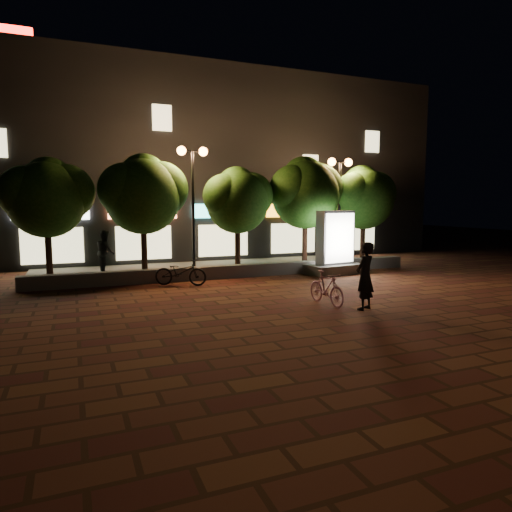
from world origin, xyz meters
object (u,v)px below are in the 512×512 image
street_lamp_right (340,184)px  rider (365,276)px  scooter_pink (326,288)px  pedestrian (106,252)px  tree_left (144,191)px  ad_kiosk (335,248)px  tree_mid (238,198)px  scooter_parked (181,272)px  tree_far_right (364,195)px  street_lamp_left (193,177)px  tree_right (306,190)px  tree_far_left (47,195)px

street_lamp_right → rider: street_lamp_right is taller
scooter_pink → pedestrian: pedestrian is taller
tree_left → pedestrian: size_ratio=2.70×
ad_kiosk → rider: bearing=-114.7°
tree_left → ad_kiosk: (7.56, -2.17, -2.37)m
tree_mid → scooter_parked: size_ratio=2.37×
tree_left → scooter_pink: bearing=-60.1°
tree_far_right → ad_kiosk: size_ratio=1.78×
tree_mid → ad_kiosk: 4.69m
tree_mid → rider: 8.48m
street_lamp_left → tree_mid: bearing=7.3°
scooter_parked → tree_right: bearing=-41.5°
tree_far_left → street_lamp_right: street_lamp_right is taller
tree_mid → scooter_parked: 4.81m
scooter_pink → street_lamp_left: bearing=102.8°
scooter_pink → scooter_parked: size_ratio=0.87×
tree_far_right → street_lamp_left: 8.58m
tree_far_left → tree_right: size_ratio=0.91×
tree_far_left → ad_kiosk: (11.06, -2.17, -2.21)m
street_lamp_right → rider: 9.36m
tree_far_right → scooter_pink: bearing=-131.4°
rider → pedestrian: bearing=-83.8°
tree_far_left → tree_mid: bearing=-0.0°
tree_far_left → street_lamp_left: (5.45, -0.26, 0.74)m
scooter_parked → pedestrian: bearing=61.3°
scooter_pink → ad_kiosk: bearing=51.0°
pedestrian → tree_left: bearing=-133.5°
tree_far_left → scooter_pink: size_ratio=2.80×
street_lamp_left → scooter_parked: (-1.07, -2.20, -3.53)m
tree_far_left → tree_left: bearing=0.0°
tree_far_left → street_lamp_right: 12.47m
ad_kiosk → pedestrian: 9.59m
tree_far_left → rider: (8.32, -8.13, -2.34)m
rider → scooter_parked: rider is taller
tree_mid → tree_far_right: size_ratio=0.95×
tree_right → pedestrian: bearing=173.2°
tree_far_right → ad_kiosk: 4.31m
tree_far_right → street_lamp_left: street_lamp_left is taller
ad_kiosk → rider: (-2.75, -5.96, -0.13)m
tree_right → ad_kiosk: size_ratio=1.89×
tree_left → tree_mid: size_ratio=1.09×
tree_right → scooter_parked: bearing=-159.0°
tree_left → tree_far_right: 10.50m
tree_mid → scooter_parked: tree_mid is taller
ad_kiosk → tree_right: bearing=96.8°
pedestrian → ad_kiosk: bearing=-117.6°
scooter_pink → tree_left: bearing=115.1°
street_lamp_right → scooter_parked: 9.02m
street_lamp_left → scooter_parked: street_lamp_left is taller
tree_right → ad_kiosk: bearing=-83.2°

